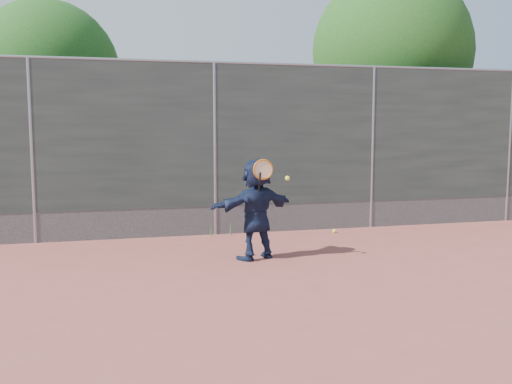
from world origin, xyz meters
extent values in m
plane|color=#9E4C42|center=(0.00, 0.00, 0.00)|extent=(80.00, 80.00, 0.00)
imported|color=#16203D|center=(0.23, 1.51, 0.73)|extent=(1.42, 0.88, 1.46)
sphere|color=#F1FC38|center=(2.10, 3.10, 0.03)|extent=(0.07, 0.07, 0.07)
cube|color=#38423D|center=(0.00, 3.50, 1.75)|extent=(20.00, 0.04, 2.50)
cube|color=slate|center=(0.00, 3.50, 0.25)|extent=(20.00, 0.03, 0.50)
cylinder|color=gray|center=(0.00, 3.50, 3.00)|extent=(20.00, 0.05, 0.05)
cylinder|color=gray|center=(-3.00, 3.50, 1.50)|extent=(0.06, 0.06, 3.00)
cylinder|color=gray|center=(0.00, 3.50, 1.50)|extent=(0.06, 0.06, 3.00)
cylinder|color=gray|center=(3.00, 3.50, 1.50)|extent=(0.06, 0.06, 3.00)
cylinder|color=gray|center=(6.00, 3.50, 1.50)|extent=(0.06, 0.06, 3.00)
torus|color=#C26112|center=(0.28, 1.31, 1.31)|extent=(0.29, 0.04, 0.29)
cylinder|color=beige|center=(0.28, 1.31, 1.31)|extent=(0.25, 0.02, 0.25)
cylinder|color=black|center=(0.23, 1.33, 1.11)|extent=(0.04, 0.13, 0.33)
sphere|color=#F1FC38|center=(0.61, 1.23, 1.19)|extent=(0.07, 0.07, 0.07)
cylinder|color=#382314|center=(4.50, 5.70, 1.30)|extent=(0.28, 0.28, 2.60)
sphere|color=#23561C|center=(4.50, 5.70, 3.59)|extent=(3.60, 3.60, 3.60)
sphere|color=#23561C|center=(5.22, 5.90, 3.23)|extent=(2.52, 2.52, 2.52)
cylinder|color=#382314|center=(-3.00, 6.50, 1.10)|extent=(0.28, 0.28, 2.20)
sphere|color=#23561C|center=(-3.00, 6.50, 3.03)|extent=(3.00, 3.00, 3.00)
sphere|color=#23561C|center=(-2.40, 6.70, 2.73)|extent=(2.10, 2.10, 2.10)
cone|color=#387226|center=(0.25, 3.38, 0.13)|extent=(0.03, 0.03, 0.26)
cone|color=#387226|center=(0.55, 3.40, 0.15)|extent=(0.03, 0.03, 0.30)
cone|color=#387226|center=(-0.10, 3.36, 0.11)|extent=(0.03, 0.03, 0.22)
camera|label=1|loc=(-1.79, -6.33, 1.91)|focal=40.00mm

